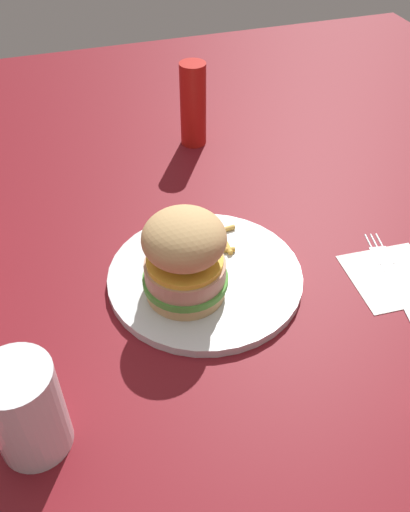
{
  "coord_description": "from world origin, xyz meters",
  "views": [
    {
      "loc": [
        -0.49,
        0.14,
        0.49
      ],
      "look_at": [
        -0.02,
        -0.01,
        0.04
      ],
      "focal_mm": 38.07,
      "sensor_mm": 36.0,
      "label": 1
    }
  ],
  "objects_px": {
    "sandwich": "(185,257)",
    "drink_glass": "(28,414)",
    "plate": "(205,277)",
    "fork": "(393,274)",
    "fries_pile": "(209,240)",
    "napkin": "(393,276)",
    "ketchup_bottle": "(193,105)"
  },
  "relations": [
    {
      "from": "plate",
      "to": "fork",
      "type": "relative_size",
      "value": 1.44
    },
    {
      "from": "sandwich",
      "to": "fries_pile",
      "type": "xyz_separation_m",
      "value": [
        0.08,
        -0.06,
        -0.05
      ]
    },
    {
      "from": "plate",
      "to": "fries_pile",
      "type": "height_order",
      "value": "fries_pile"
    },
    {
      "from": "fork",
      "to": "plate",
      "type": "bearing_deg",
      "value": 73.99
    },
    {
      "from": "fries_pile",
      "to": "fork",
      "type": "height_order",
      "value": "fries_pile"
    },
    {
      "from": "fork",
      "to": "drink_glass",
      "type": "xyz_separation_m",
      "value": [
        -0.1,
        0.46,
        0.04
      ]
    },
    {
      "from": "plate",
      "to": "fork",
      "type": "distance_m",
      "value": 0.24
    },
    {
      "from": "plate",
      "to": "fork",
      "type": "bearing_deg",
      "value": -106.01
    },
    {
      "from": "sandwich",
      "to": "fork",
      "type": "xyz_separation_m",
      "value": [
        -0.04,
        -0.27,
        -0.07
      ]
    },
    {
      "from": "napkin",
      "to": "fries_pile",
      "type": "bearing_deg",
      "value": 59.4
    },
    {
      "from": "fork",
      "to": "ketchup_bottle",
      "type": "relative_size",
      "value": 1.21
    },
    {
      "from": "fork",
      "to": "ketchup_bottle",
      "type": "bearing_deg",
      "value": 20.26
    },
    {
      "from": "plate",
      "to": "fries_pile",
      "type": "xyz_separation_m",
      "value": [
        0.06,
        -0.02,
        0.01
      ]
    },
    {
      "from": "drink_glass",
      "to": "ketchup_bottle",
      "type": "xyz_separation_m",
      "value": [
        0.5,
        -0.31,
        0.02
      ]
    },
    {
      "from": "ketchup_bottle",
      "to": "sandwich",
      "type": "bearing_deg",
      "value": 161.75
    },
    {
      "from": "fries_pile",
      "to": "napkin",
      "type": "bearing_deg",
      "value": -120.6
    },
    {
      "from": "plate",
      "to": "drink_glass",
      "type": "distance_m",
      "value": 0.28
    },
    {
      "from": "fork",
      "to": "napkin",
      "type": "bearing_deg",
      "value": 168.29
    },
    {
      "from": "fries_pile",
      "to": "fork",
      "type": "xyz_separation_m",
      "value": [
        -0.12,
        -0.21,
        -0.01
      ]
    },
    {
      "from": "sandwich",
      "to": "fries_pile",
      "type": "distance_m",
      "value": 0.11
    },
    {
      "from": "fork",
      "to": "ketchup_bottle",
      "type": "height_order",
      "value": "ketchup_bottle"
    },
    {
      "from": "fries_pile",
      "to": "plate",
      "type": "bearing_deg",
      "value": 156.85
    },
    {
      "from": "sandwich",
      "to": "drink_glass",
      "type": "bearing_deg",
      "value": 126.05
    },
    {
      "from": "drink_glass",
      "to": "napkin",
      "type": "bearing_deg",
      "value": -78.33
    },
    {
      "from": "ketchup_bottle",
      "to": "napkin",
      "type": "bearing_deg",
      "value": -159.85
    },
    {
      "from": "sandwich",
      "to": "ketchup_bottle",
      "type": "bearing_deg",
      "value": -18.25
    },
    {
      "from": "drink_glass",
      "to": "ketchup_bottle",
      "type": "bearing_deg",
      "value": -31.94
    },
    {
      "from": "drink_glass",
      "to": "ketchup_bottle",
      "type": "height_order",
      "value": "ketchup_bottle"
    },
    {
      "from": "napkin",
      "to": "drink_glass",
      "type": "height_order",
      "value": "drink_glass"
    },
    {
      "from": "ketchup_bottle",
      "to": "drink_glass",
      "type": "bearing_deg",
      "value": 148.06
    },
    {
      "from": "plate",
      "to": "sandwich",
      "type": "xyz_separation_m",
      "value": [
        -0.02,
        0.03,
        0.06
      ]
    },
    {
      "from": "fries_pile",
      "to": "fork",
      "type": "bearing_deg",
      "value": -120.25
    }
  ]
}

